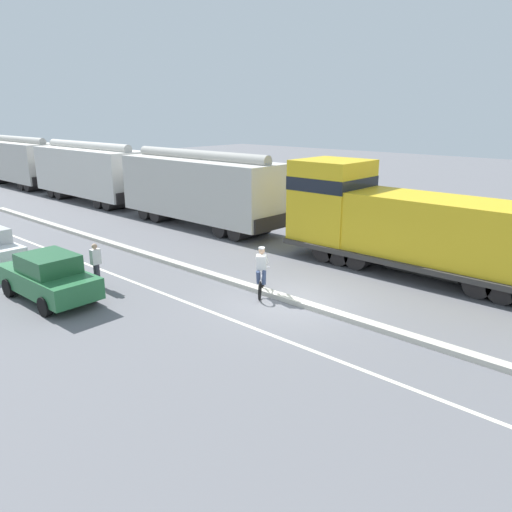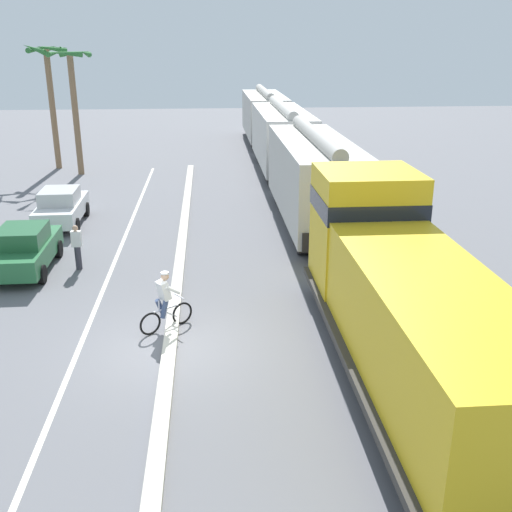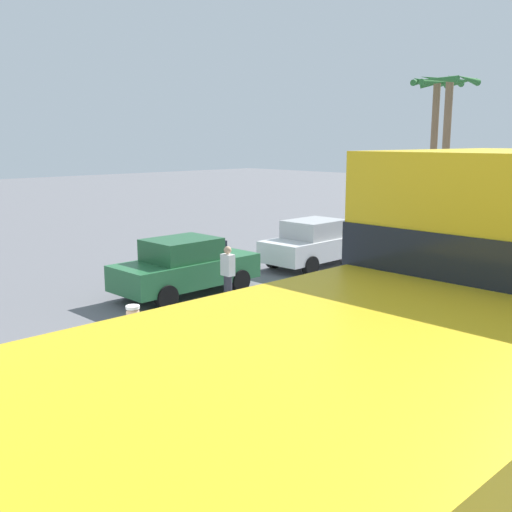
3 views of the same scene
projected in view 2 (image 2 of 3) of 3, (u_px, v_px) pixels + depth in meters
name	position (u px, v px, depth m)	size (l,w,h in m)	color
ground_plane	(170.00, 348.00, 15.83)	(120.00, 120.00, 0.00)	slate
median_curb	(179.00, 265.00, 21.43)	(0.36, 36.00, 0.16)	beige
lane_stripe	(112.00, 269.00, 21.27)	(0.14, 36.00, 0.01)	silver
locomotive	(400.00, 299.00, 14.39)	(3.10, 11.61, 4.20)	gold
hopper_car_lead	(314.00, 179.00, 25.70)	(2.90, 10.60, 4.18)	beige
hopper_car_middle	(282.00, 138.00, 36.58)	(2.90, 10.60, 4.18)	silver
hopper_car_trailing	(264.00, 116.00, 47.46)	(2.90, 10.60, 4.18)	beige
parked_car_green	(25.00, 249.00, 20.89)	(1.89, 4.23, 1.62)	#286B3D
parked_car_white	(61.00, 207.00, 26.16)	(1.91, 4.24, 1.62)	silver
cyclist	(165.00, 303.00, 16.56)	(1.42, 1.05, 1.71)	black
palm_tree_near	(73.00, 88.00, 34.79)	(2.30, 2.24, 7.25)	#846647
palm_tree_far	(49.00, 77.00, 36.35)	(2.70, 2.75, 7.59)	#846647
pedestrian_by_cars	(77.00, 246.00, 21.02)	(0.34, 0.22, 1.62)	#33333D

